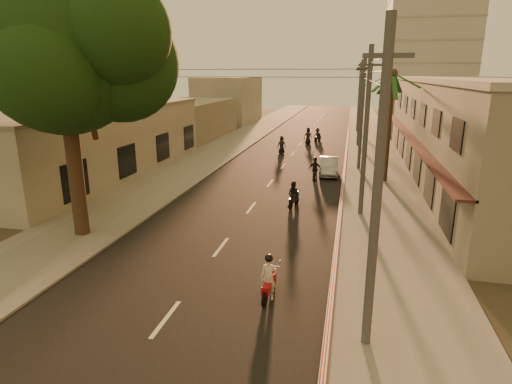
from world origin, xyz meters
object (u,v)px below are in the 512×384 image
at_px(scooter_far_b, 317,135).
at_px(scooter_far_c, 308,137).
at_px(scooter_mid_a, 294,195).
at_px(parked_car, 329,166).
at_px(scooter_mid_b, 315,170).
at_px(scooter_far_a, 282,146).
at_px(broadleaf_tree, 72,52).
at_px(scooter_red, 269,279).
at_px(palm_tree, 393,80).

height_order(scooter_far_b, scooter_far_c, scooter_far_c).
relative_size(scooter_mid_a, scooter_far_b, 0.97).
height_order(scooter_far_b, parked_car, scooter_far_b).
height_order(scooter_mid_b, scooter_far_b, scooter_mid_b).
xyz_separation_m(scooter_mid_b, scooter_far_a, (-4.06, 9.83, 0.05)).
height_order(broadleaf_tree, scooter_mid_a, broadleaf_tree).
bearing_deg(scooter_mid_b, scooter_far_a, 106.49).
bearing_deg(scooter_far_b, scooter_mid_b, -66.77).
bearing_deg(parked_car, scooter_far_b, 94.39).
bearing_deg(broadleaf_tree, scooter_mid_a, 36.19).
xyz_separation_m(scooter_far_a, parked_car, (4.97, -7.92, -0.15)).
height_order(scooter_mid_a, scooter_mid_b, scooter_mid_b).
xyz_separation_m(scooter_red, scooter_mid_b, (0.04, 17.71, 0.03)).
relative_size(scooter_far_a, parked_car, 0.44).
xyz_separation_m(palm_tree, scooter_mid_b, (-5.00, -0.26, -6.39)).
xyz_separation_m(scooter_mid_b, scooter_far_c, (-2.16, 16.26, 0.08)).
bearing_deg(scooter_far_c, scooter_far_a, -117.52).
bearing_deg(scooter_far_a, scooter_far_b, 61.78).
distance_m(scooter_far_b, parked_car, 16.40).
xyz_separation_m(broadleaf_tree, scooter_mid_b, (9.61, 13.59, -7.72)).
relative_size(scooter_red, scooter_far_b, 1.04).
bearing_deg(scooter_mid_a, scooter_far_a, 113.23).
height_order(palm_tree, parked_car, palm_tree).
bearing_deg(scooter_mid_b, scooter_red, -96.08).
bearing_deg(scooter_far_a, palm_tree, -56.29).
relative_size(scooter_mid_a, scooter_far_c, 0.85).
relative_size(scooter_red, scooter_mid_b, 0.99).
bearing_deg(scooter_mid_b, broadleaf_tree, -131.24).
height_order(scooter_red, scooter_mid_b, scooter_mid_b).
bearing_deg(scooter_mid_a, scooter_red, -75.27).
relative_size(scooter_far_b, parked_car, 0.40).
distance_m(scooter_mid_b, scooter_far_c, 16.40).
bearing_deg(palm_tree, broadleaf_tree, -136.52).
bearing_deg(scooter_mid_a, scooter_far_b, 103.16).
bearing_deg(parked_car, scooter_far_a, 118.86).
relative_size(broadleaf_tree, scooter_red, 7.10).
height_order(palm_tree, scooter_mid_b, palm_tree).
relative_size(palm_tree, scooter_mid_a, 5.15).
height_order(scooter_mid_a, scooter_far_a, scooter_far_a).
xyz_separation_m(scooter_mid_b, parked_car, (0.91, 1.91, -0.10)).
bearing_deg(scooter_red, parked_car, 91.14).
height_order(scooter_red, scooter_far_c, scooter_far_c).
distance_m(palm_tree, scooter_red, 19.74).
height_order(scooter_mid_a, scooter_far_c, scooter_far_c).
bearing_deg(scooter_mid_b, scooter_far_b, 88.05).
bearing_deg(scooter_far_b, scooter_mid_a, -69.27).
relative_size(palm_tree, scooter_far_a, 4.51).
distance_m(scooter_red, parked_car, 19.65).
distance_m(scooter_red, scooter_far_b, 35.90).
xyz_separation_m(scooter_mid_a, scooter_far_b, (-0.66, 25.17, 0.04)).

